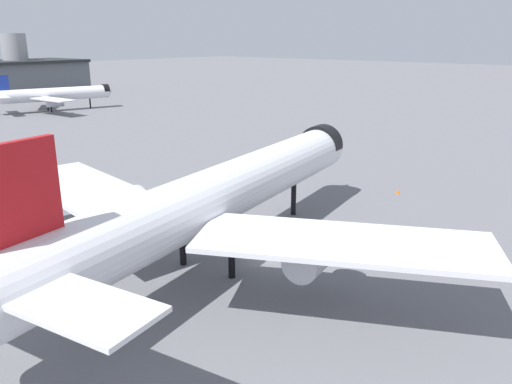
{
  "coord_description": "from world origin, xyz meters",
  "views": [
    {
      "loc": [
        -38.67,
        -32.26,
        23.0
      ],
      "look_at": [
        3.84,
        4.61,
        5.83
      ],
      "focal_mm": 35.55,
      "sensor_mm": 36.0,
      "label": 1
    }
  ],
  "objects_px": {
    "airliner_near_gate": "(218,196)",
    "airliner_far_taxiway": "(53,95)",
    "traffic_cone_near_nose": "(398,191)",
    "traffic_cone_wingtip": "(275,171)"
  },
  "relations": [
    {
      "from": "airliner_far_taxiway",
      "to": "traffic_cone_near_nose",
      "type": "bearing_deg",
      "value": -81.47
    },
    {
      "from": "airliner_near_gate",
      "to": "airliner_far_taxiway",
      "type": "xyz_separation_m",
      "value": [
        47.65,
        123.43,
        -2.12
      ]
    },
    {
      "from": "airliner_near_gate",
      "to": "airliner_far_taxiway",
      "type": "height_order",
      "value": "airliner_near_gate"
    },
    {
      "from": "airliner_far_taxiway",
      "to": "traffic_cone_wingtip",
      "type": "bearing_deg",
      "value": -84.15
    },
    {
      "from": "airliner_far_taxiway",
      "to": "traffic_cone_wingtip",
      "type": "xyz_separation_m",
      "value": [
        -14.86,
        -104.51,
        -4.99
      ]
    },
    {
      "from": "traffic_cone_wingtip",
      "to": "airliner_near_gate",
      "type": "bearing_deg",
      "value": -150.0
    },
    {
      "from": "traffic_cone_near_nose",
      "to": "airliner_near_gate",
      "type": "bearing_deg",
      "value": 175.01
    },
    {
      "from": "airliner_near_gate",
      "to": "traffic_cone_wingtip",
      "type": "xyz_separation_m",
      "value": [
        32.79,
        18.93,
        -7.11
      ]
    },
    {
      "from": "airliner_near_gate",
      "to": "traffic_cone_near_nose",
      "type": "relative_size",
      "value": 81.07
    },
    {
      "from": "traffic_cone_near_nose",
      "to": "traffic_cone_wingtip",
      "type": "relative_size",
      "value": 1.11
    }
  ]
}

